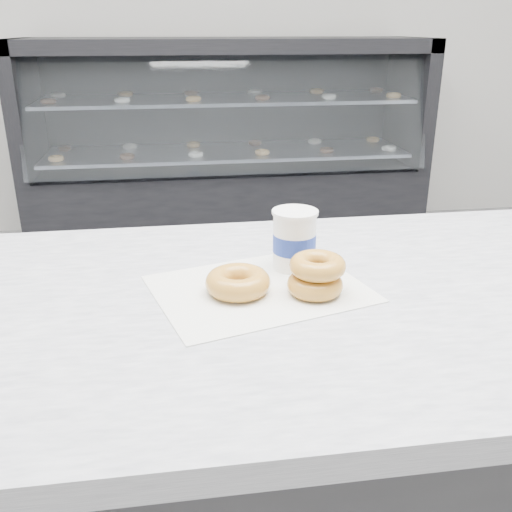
{
  "coord_description": "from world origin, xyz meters",
  "views": [
    {
      "loc": [
        -0.34,
        -1.43,
        1.31
      ],
      "look_at": [
        -0.21,
        -0.53,
        0.94
      ],
      "focal_mm": 40.0,
      "sensor_mm": 36.0,
      "label": 1
    }
  ],
  "objects_px": {
    "counter": "(364,492)",
    "coffee_cup": "(294,239)",
    "donut_stack": "(316,275)",
    "display_case": "(227,166)",
    "donut_single": "(238,282)"
  },
  "relations": [
    {
      "from": "counter",
      "to": "coffee_cup",
      "type": "relative_size",
      "value": 27.82
    },
    {
      "from": "coffee_cup",
      "to": "donut_stack",
      "type": "bearing_deg",
      "value": -59.85
    },
    {
      "from": "display_case",
      "to": "donut_single",
      "type": "distance_m",
      "value": 2.75
    },
    {
      "from": "counter",
      "to": "donut_single",
      "type": "bearing_deg",
      "value": 176.75
    },
    {
      "from": "display_case",
      "to": "coffee_cup",
      "type": "bearing_deg",
      "value": -92.9
    },
    {
      "from": "counter",
      "to": "donut_single",
      "type": "height_order",
      "value": "donut_single"
    },
    {
      "from": "display_case",
      "to": "donut_single",
      "type": "height_order",
      "value": "display_case"
    },
    {
      "from": "counter",
      "to": "coffee_cup",
      "type": "height_order",
      "value": "coffee_cup"
    },
    {
      "from": "display_case",
      "to": "donut_single",
      "type": "relative_size",
      "value": 22.22
    },
    {
      "from": "donut_single",
      "to": "donut_stack",
      "type": "xyz_separation_m",
      "value": [
        0.13,
        -0.02,
        0.01
      ]
    },
    {
      "from": "counter",
      "to": "display_case",
      "type": "height_order",
      "value": "display_case"
    },
    {
      "from": "display_case",
      "to": "donut_single",
      "type": "bearing_deg",
      "value": -95.19
    },
    {
      "from": "coffee_cup",
      "to": "counter",
      "type": "bearing_deg",
      "value": -14.91
    },
    {
      "from": "coffee_cup",
      "to": "display_case",
      "type": "bearing_deg",
      "value": 110.58
    },
    {
      "from": "counter",
      "to": "donut_stack",
      "type": "height_order",
      "value": "donut_stack"
    }
  ]
}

